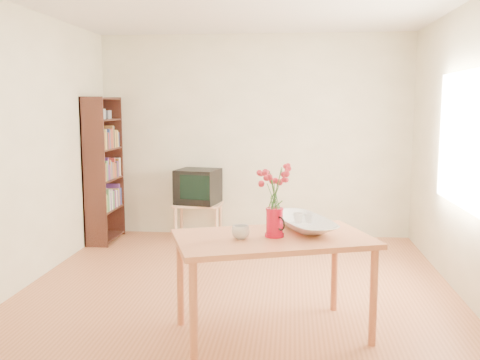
# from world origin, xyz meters

# --- Properties ---
(room) EXTENTS (4.50, 4.50, 4.50)m
(room) POSITION_xyz_m (0.03, 0.00, 1.30)
(room) COLOR #AE623D
(room) RESTS_ON ground
(table) EXTENTS (1.59, 1.21, 0.75)m
(table) POSITION_xyz_m (0.35, -0.86, 0.67)
(table) COLOR #C56B43
(table) RESTS_ON ground
(tv_stand) EXTENTS (0.60, 0.45, 0.46)m
(tv_stand) POSITION_xyz_m (-0.70, 1.97, 0.39)
(tv_stand) COLOR tan
(tv_stand) RESTS_ON ground
(bookshelf) EXTENTS (0.28, 0.70, 1.80)m
(bookshelf) POSITION_xyz_m (-1.85, 1.75, 0.84)
(bookshelf) COLOR #321610
(bookshelf) RESTS_ON ground
(pitcher) EXTENTS (0.15, 0.19, 0.21)m
(pitcher) POSITION_xyz_m (0.37, -0.86, 0.85)
(pitcher) COLOR red
(pitcher) RESTS_ON table
(flowers) EXTENTS (0.24, 0.24, 0.34)m
(flowers) POSITION_xyz_m (0.36, -0.86, 1.12)
(flowers) COLOR #CC3043
(flowers) RESTS_ON pitcher
(mug) EXTENTS (0.17, 0.17, 0.10)m
(mug) POSITION_xyz_m (0.13, -0.95, 0.80)
(mug) COLOR white
(mug) RESTS_ON table
(bowl) EXTENTS (0.68, 0.68, 0.49)m
(bowl) POSITION_xyz_m (0.58, -0.58, 1.00)
(bowl) COLOR white
(bowl) RESTS_ON table
(teacup_a) EXTENTS (0.09, 0.09, 0.07)m
(teacup_a) POSITION_xyz_m (0.54, -0.58, 0.95)
(teacup_a) COLOR white
(teacup_a) RESTS_ON bowl
(teacup_b) EXTENTS (0.08, 0.08, 0.06)m
(teacup_b) POSITION_xyz_m (0.62, -0.56, 0.95)
(teacup_b) COLOR white
(teacup_b) RESTS_ON bowl
(television) EXTENTS (0.58, 0.56, 0.43)m
(television) POSITION_xyz_m (-0.70, 1.98, 0.68)
(television) COLOR black
(television) RESTS_ON tv_stand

